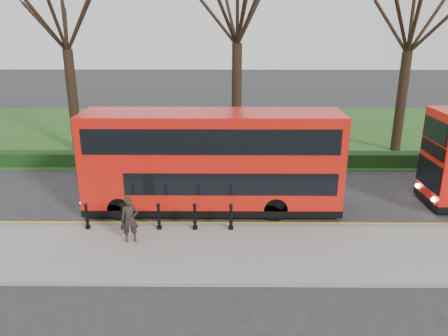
{
  "coord_description": "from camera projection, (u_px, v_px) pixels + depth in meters",
  "views": [
    {
      "loc": [
        1.45,
        -16.49,
        7.67
      ],
      "look_at": [
        1.31,
        0.5,
        2.0
      ],
      "focal_mm": 35.0,
      "sensor_mm": 36.0,
      "label": 1
    }
  ],
  "objects": [
    {
      "name": "hedge",
      "position": [
        202.0,
        159.0,
        24.4
      ],
      "size": [
        60.0,
        0.9,
        0.8
      ],
      "primitive_type": "cube",
      "color": "black",
      "rests_on": "ground"
    },
    {
      "name": "yellow_line_outer",
      "position": [
        191.0,
        225.0,
        17.41
      ],
      "size": [
        60.0,
        0.1,
        0.01
      ],
      "primitive_type": "cube",
      "color": "yellow",
      "rests_on": "ground"
    },
    {
      "name": "grass_verge",
      "position": [
        208.0,
        131.0,
        32.3
      ],
      "size": [
        60.0,
        18.0,
        0.06
      ],
      "primitive_type": "cube",
      "color": "#21501A",
      "rests_on": "ground"
    },
    {
      "name": "pavement",
      "position": [
        186.0,
        252.0,
        15.21
      ],
      "size": [
        60.0,
        4.0,
        0.15
      ],
      "primitive_type": "cube",
      "color": "gray",
      "rests_on": "ground"
    },
    {
      "name": "pedestrian",
      "position": [
        130.0,
        219.0,
        15.56
      ],
      "size": [
        0.68,
        0.51,
        1.71
      ],
      "primitive_type": "imported",
      "rotation": [
        0.0,
        0.0,
        0.17
      ],
      "color": "black",
      "rests_on": "pavement"
    },
    {
      "name": "bus_lead",
      "position": [
        212.0,
        162.0,
        18.22
      ],
      "size": [
        10.65,
        2.45,
        4.24
      ],
      "color": "red",
      "rests_on": "ground"
    },
    {
      "name": "kerb",
      "position": [
        190.0,
        227.0,
        17.11
      ],
      "size": [
        60.0,
        0.25,
        0.16
      ],
      "primitive_type": "cube",
      "color": "slate",
      "rests_on": "ground"
    },
    {
      "name": "tree_left",
      "position": [
        63.0,
        13.0,
        25.03
      ],
      "size": [
        7.2,
        7.2,
        11.26
      ],
      "color": "black",
      "rests_on": "ground"
    },
    {
      "name": "tree_mid",
      "position": [
        237.0,
        5.0,
        24.81
      ],
      "size": [
        7.61,
        7.61,
        11.89
      ],
      "color": "black",
      "rests_on": "ground"
    },
    {
      "name": "tree_right",
      "position": [
        412.0,
        16.0,
        24.93
      ],
      "size": [
        7.07,
        7.07,
        11.05
      ],
      "color": "black",
      "rests_on": "ground"
    },
    {
      "name": "yellow_line_inner",
      "position": [
        191.0,
        223.0,
        17.6
      ],
      "size": [
        60.0,
        0.1,
        0.01
      ],
      "primitive_type": "cube",
      "color": "yellow",
      "rests_on": "ground"
    },
    {
      "name": "ground",
      "position": [
        192.0,
        217.0,
        18.08
      ],
      "size": [
        120.0,
        120.0,
        0.0
      ],
      "primitive_type": "plane",
      "color": "#28282B",
      "rests_on": "ground"
    },
    {
      "name": "bollard_row",
      "position": [
        159.0,
        217.0,
        16.6
      ],
      "size": [
        5.65,
        0.15,
        1.0
      ],
      "color": "black",
      "rests_on": "pavement"
    }
  ]
}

